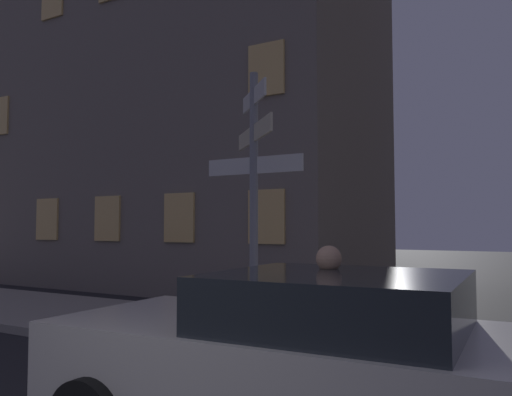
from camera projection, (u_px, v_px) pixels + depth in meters
name	position (u px, v px, depth m)	size (l,w,h in m)	color
sidewalk_kerb	(354.00, 349.00, 7.12)	(40.00, 3.14, 0.14)	gray
signpost	(254.00, 180.00, 7.24)	(1.54, 1.26, 3.84)	gray
car_near_right	(308.00, 356.00, 3.98)	(4.21, 2.14, 1.41)	beige
cyclist	(335.00, 349.00, 4.26)	(1.81, 0.37, 1.61)	black
building_left_block	(182.00, 34.00, 16.65)	(12.12, 6.25, 16.19)	slate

